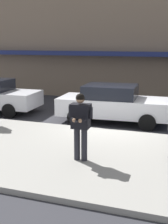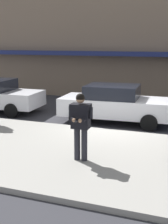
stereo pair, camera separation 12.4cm
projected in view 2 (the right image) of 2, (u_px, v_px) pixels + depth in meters
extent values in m
plane|color=#333338|center=(111.00, 131.00, 11.53)|extent=(80.00, 80.00, 0.00)
cube|color=#99968E|center=(118.00, 159.00, 8.57)|extent=(32.00, 5.30, 0.14)
cube|color=silver|center=(138.00, 133.00, 11.23)|extent=(28.00, 0.12, 0.01)
cube|color=navy|center=(162.00, 54.00, 16.24)|extent=(26.60, 0.70, 0.24)
cylinder|color=black|center=(30.00, 103.00, 15.11)|extent=(0.65, 0.26, 0.64)
cylinder|color=black|center=(12.00, 111.00, 13.52)|extent=(0.65, 0.26, 0.64)
cube|color=silver|center=(116.00, 107.00, 12.60)|extent=(4.60, 2.08, 0.70)
cube|color=black|center=(112.00, 92.00, 12.52)|extent=(2.16, 1.76, 0.52)
cylinder|color=black|center=(153.00, 113.00, 13.07)|extent=(0.65, 0.26, 0.64)
cylinder|color=black|center=(149.00, 123.00, 11.48)|extent=(0.65, 0.26, 0.64)
cylinder|color=black|center=(89.00, 109.00, 13.88)|extent=(0.65, 0.26, 0.64)
cylinder|color=black|center=(77.00, 117.00, 12.28)|extent=(0.65, 0.26, 0.64)
cylinder|color=#23232B|center=(84.00, 145.00, 8.22)|extent=(0.16, 0.16, 0.88)
cylinder|color=#23232B|center=(77.00, 144.00, 8.28)|extent=(0.16, 0.16, 0.88)
cube|color=black|center=(81.00, 116.00, 8.08)|extent=(0.48, 0.32, 0.64)
cube|color=black|center=(81.00, 106.00, 8.02)|extent=(0.54, 0.37, 0.12)
cylinder|color=black|center=(91.00, 113.00, 7.98)|extent=(0.11, 0.11, 0.30)
cylinder|color=black|center=(84.00, 120.00, 7.90)|extent=(0.12, 0.31, 0.10)
sphere|color=tan|center=(80.00, 121.00, 7.79)|extent=(0.10, 0.10, 0.10)
cylinder|color=black|center=(71.00, 111.00, 8.14)|extent=(0.11, 0.11, 0.30)
cylinder|color=black|center=(73.00, 119.00, 7.99)|extent=(0.12, 0.31, 0.10)
sphere|color=tan|center=(74.00, 120.00, 7.84)|extent=(0.10, 0.10, 0.10)
cube|color=black|center=(76.00, 121.00, 7.77)|extent=(0.08, 0.15, 0.07)
sphere|color=tan|center=(80.00, 99.00, 7.95)|extent=(0.22, 0.22, 0.22)
sphere|color=black|center=(80.00, 98.00, 7.95)|extent=(0.23, 0.23, 0.23)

